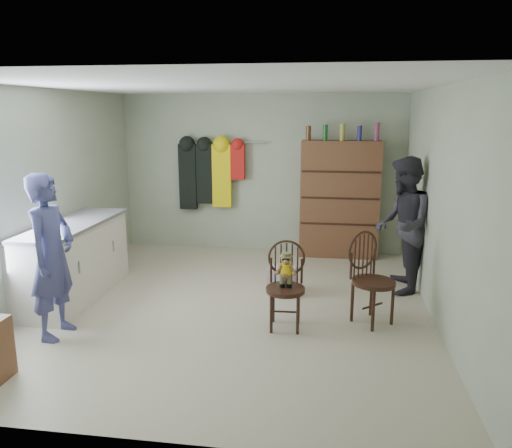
% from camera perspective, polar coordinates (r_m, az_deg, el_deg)
% --- Properties ---
extents(ground_plane, '(5.00, 5.00, 0.00)m').
position_cam_1_polar(ground_plane, '(5.94, -2.70, -9.31)').
color(ground_plane, beige).
rests_on(ground_plane, ground).
extents(room_walls, '(5.00, 5.00, 5.00)m').
position_cam_1_polar(room_walls, '(6.06, -1.90, 6.56)').
color(room_walls, '#A7B194').
rests_on(room_walls, ground).
extents(counter, '(0.64, 1.86, 0.94)m').
position_cam_1_polar(counter, '(6.44, -20.10, -3.92)').
color(counter, silver).
rests_on(counter, ground).
extents(chair_front, '(0.42, 0.42, 0.92)m').
position_cam_1_polar(chair_front, '(5.23, 3.42, -6.24)').
color(chair_front, black).
rests_on(chair_front, ground).
extents(chair_far, '(0.62, 0.62, 0.99)m').
position_cam_1_polar(chair_far, '(5.48, 12.88, -5.66)').
color(chair_far, black).
rests_on(chair_far, ground).
extents(striped_bag, '(0.35, 0.28, 0.34)m').
position_cam_1_polar(striped_bag, '(6.24, 2.99, -6.54)').
color(striped_bag, '#E57282').
rests_on(striped_bag, ground).
extents(person_left, '(0.42, 0.62, 1.66)m').
position_cam_1_polar(person_left, '(5.34, -22.31, -3.46)').
color(person_left, '#424479').
rests_on(person_left, ground).
extents(person_right, '(0.71, 0.87, 1.71)m').
position_cam_1_polar(person_right, '(6.44, 16.43, -0.14)').
color(person_right, '#2D2B33').
rests_on(person_right, ground).
extents(dresser, '(1.20, 0.39, 2.07)m').
position_cam_1_polar(dresser, '(7.82, 9.53, 2.85)').
color(dresser, brown).
rests_on(dresser, ground).
extents(coat_rack, '(1.42, 0.12, 1.09)m').
position_cam_1_polar(coat_rack, '(8.07, -5.37, 5.74)').
color(coat_rack, '#99999E').
rests_on(coat_rack, ground).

